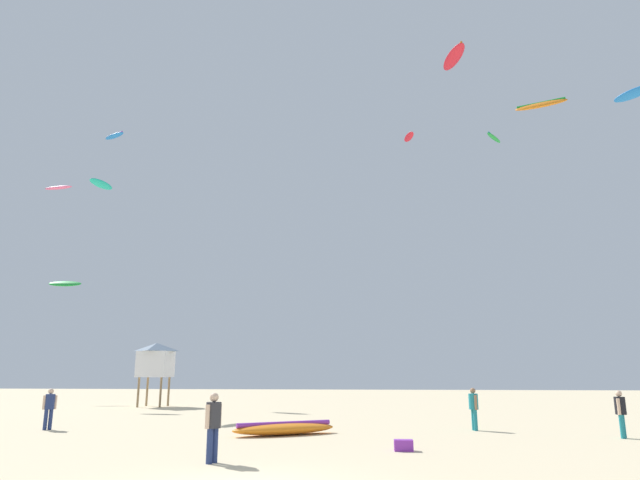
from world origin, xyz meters
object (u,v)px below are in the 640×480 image
kite_aloft_0 (541,105)px  kite_aloft_8 (494,138)px  person_left (621,410)px  kite_aloft_6 (58,188)px  kite_grounded_near (284,429)px  kite_aloft_1 (634,93)px  kite_aloft_2 (114,136)px  person_foreground (213,422)px  cooler_box (404,445)px  person_midground (49,406)px  kite_aloft_5 (65,284)px  lifeguard_tower (156,359)px  kite_aloft_4 (409,137)px  kite_aloft_7 (101,184)px  kite_aloft_3 (454,57)px  person_right (474,405)px

kite_aloft_0 → kite_aloft_8: bearing=-165.1°
person_left → kite_aloft_6: bearing=5.7°
kite_grounded_near → kite_aloft_8: bearing=56.5°
kite_aloft_1 → kite_aloft_2: size_ratio=0.91×
person_foreground → cooler_box: 5.82m
person_midground → cooler_box: size_ratio=2.89×
kite_aloft_2 → kite_aloft_8: size_ratio=1.10×
person_midground → kite_aloft_5: bearing=168.5°
kite_aloft_5 → lifeguard_tower: bearing=-28.9°
person_foreground → person_midground: person_foreground is taller
kite_aloft_4 → kite_aloft_5: bearing=-174.0°
kite_aloft_4 → kite_aloft_7: (-21.16, -12.55, -8.06)m
kite_aloft_6 → kite_aloft_5: bearing=89.9°
cooler_box → kite_aloft_8: kite_aloft_8 is taller
kite_aloft_0 → kite_aloft_7: kite_aloft_0 is taller
kite_aloft_6 → kite_aloft_7: kite_aloft_6 is taller
person_left → kite_aloft_8: size_ratio=0.70×
person_left → kite_grounded_near: (-12.10, 0.01, -0.73)m
person_foreground → kite_aloft_0: bearing=82.1°
lifeguard_tower → kite_aloft_4: 27.84m
kite_grounded_near → kite_aloft_2: size_ratio=1.56×
cooler_box → kite_aloft_6: size_ratio=0.21×
kite_grounded_near → kite_aloft_1: kite_aloft_1 is taller
person_foreground → kite_aloft_6: (-20.32, 25.30, 15.53)m
kite_aloft_1 → kite_aloft_3: (-8.64, 8.58, 8.05)m
kite_aloft_8 → lifeguard_tower: bearing=-169.4°
person_foreground → kite_aloft_7: kite_aloft_7 is taller
lifeguard_tower → person_foreground: bearing=-65.4°
person_foreground → kite_aloft_0: 40.28m
person_right → kite_aloft_3: size_ratio=0.41×
person_left → kite_aloft_5: 40.39m
person_right → kite_aloft_0: (10.26, 19.13, 22.47)m
person_left → kite_aloft_7: (-26.15, 11.70, 13.26)m
cooler_box → kite_aloft_5: size_ratio=0.21×
person_left → kite_aloft_0: (5.52, 21.36, 22.47)m
kite_aloft_1 → kite_aloft_6: size_ratio=0.89×
person_right → lifeguard_tower: 22.92m
kite_aloft_1 → kite_aloft_2: kite_aloft_2 is taller
lifeguard_tower → kite_aloft_3: kite_aloft_3 is taller
kite_aloft_7 → kite_aloft_8: 29.35m
person_left → lifeguard_tower: bearing=1.1°
person_right → kite_aloft_1: bearing=-162.2°
kite_grounded_near → kite_aloft_4: kite_aloft_4 is taller
kite_grounded_near → kite_aloft_6: 32.73m
person_left → cooler_box: 8.84m
lifeguard_tower → cooler_box: bearing=-51.9°
person_left → kite_grounded_near: size_ratio=0.41×
kite_aloft_4 → kite_aloft_8: (6.27, -4.03, -2.08)m
lifeguard_tower → kite_aloft_0: bearing=11.2°
person_midground → kite_aloft_4: (16.91, 23.24, 21.34)m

